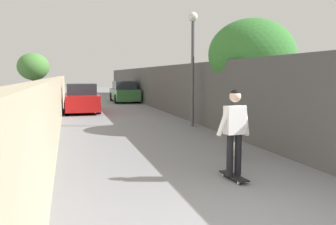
{
  "coord_description": "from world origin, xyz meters",
  "views": [
    {
      "loc": [
        -3.84,
        2.37,
        2.0
      ],
      "look_at": [
        5.11,
        -0.19,
        1.0
      ],
      "focal_mm": 37.49,
      "sensor_mm": 36.0,
      "label": 1
    }
  ],
  "objects_px": {
    "tree_left_near": "(33,67)",
    "person_skateboarder": "(235,126)",
    "car_near": "(81,99)",
    "dog": "(234,146)",
    "car_far": "(124,92)",
    "lamp_post": "(193,49)",
    "skateboard": "(234,176)",
    "tree_right_mid": "(251,55)"
  },
  "relations": [
    {
      "from": "dog",
      "to": "car_far",
      "type": "distance_m",
      "value": 18.24
    },
    {
      "from": "dog",
      "to": "car_near",
      "type": "distance_m",
      "value": 12.2
    },
    {
      "from": "lamp_post",
      "to": "person_skateboarder",
      "type": "bearing_deg",
      "value": 166.57
    },
    {
      "from": "tree_left_near",
      "to": "tree_right_mid",
      "type": "relative_size",
      "value": 0.83
    },
    {
      "from": "person_skateboarder",
      "to": "car_near",
      "type": "relative_size",
      "value": 0.41
    },
    {
      "from": "tree_left_near",
      "to": "skateboard",
      "type": "height_order",
      "value": "tree_left_near"
    },
    {
      "from": "lamp_post",
      "to": "person_skateboarder",
      "type": "distance_m",
      "value": 7.27
    },
    {
      "from": "lamp_post",
      "to": "car_near",
      "type": "bearing_deg",
      "value": 30.71
    },
    {
      "from": "dog",
      "to": "car_far",
      "type": "height_order",
      "value": "car_far"
    },
    {
      "from": "dog",
      "to": "car_far",
      "type": "bearing_deg",
      "value": -0.57
    },
    {
      "from": "tree_right_mid",
      "to": "car_far",
      "type": "height_order",
      "value": "tree_right_mid"
    },
    {
      "from": "tree_left_near",
      "to": "person_skateboarder",
      "type": "xyz_separation_m",
      "value": [
        -16.89,
        -4.98,
        -1.42
      ]
    },
    {
      "from": "skateboard",
      "to": "dog",
      "type": "bearing_deg",
      "value": -26.82
    },
    {
      "from": "person_skateboarder",
      "to": "tree_left_near",
      "type": "bearing_deg",
      "value": 16.42
    },
    {
      "from": "car_far",
      "to": "tree_right_mid",
      "type": "bearing_deg",
      "value": -170.97
    },
    {
      "from": "skateboard",
      "to": "person_skateboarder",
      "type": "xyz_separation_m",
      "value": [
        -0.0,
        0.0,
        0.98
      ]
    },
    {
      "from": "tree_right_mid",
      "to": "person_skateboarder",
      "type": "height_order",
      "value": "tree_right_mid"
    },
    {
      "from": "lamp_post",
      "to": "skateboard",
      "type": "xyz_separation_m",
      "value": [
        -6.82,
        1.63,
        -2.92
      ]
    },
    {
      "from": "lamp_post",
      "to": "person_skateboarder",
      "type": "relative_size",
      "value": 2.65
    },
    {
      "from": "lamp_post",
      "to": "skateboard",
      "type": "height_order",
      "value": "lamp_post"
    },
    {
      "from": "car_near",
      "to": "tree_right_mid",
      "type": "bearing_deg",
      "value": -144.99
    },
    {
      "from": "tree_right_mid",
      "to": "lamp_post",
      "type": "distance_m",
      "value": 2.24
    },
    {
      "from": "skateboard",
      "to": "dog",
      "type": "xyz_separation_m",
      "value": [
        1.67,
        -0.85,
        0.21
      ]
    },
    {
      "from": "car_near",
      "to": "lamp_post",
      "type": "bearing_deg",
      "value": -149.29
    },
    {
      "from": "person_skateboarder",
      "to": "lamp_post",
      "type": "bearing_deg",
      "value": -13.43
    },
    {
      "from": "dog",
      "to": "car_near",
      "type": "height_order",
      "value": "car_near"
    },
    {
      "from": "tree_left_near",
      "to": "car_near",
      "type": "bearing_deg",
      "value": -142.23
    },
    {
      "from": "tree_right_mid",
      "to": "car_far",
      "type": "distance_m",
      "value": 14.84
    },
    {
      "from": "tree_left_near",
      "to": "dog",
      "type": "relative_size",
      "value": 1.68
    },
    {
      "from": "tree_right_mid",
      "to": "car_near",
      "type": "distance_m",
      "value": 10.05
    },
    {
      "from": "skateboard",
      "to": "person_skateboarder",
      "type": "distance_m",
      "value": 0.98
    },
    {
      "from": "tree_right_mid",
      "to": "car_near",
      "type": "relative_size",
      "value": 0.98
    },
    {
      "from": "lamp_post",
      "to": "dog",
      "type": "height_order",
      "value": "lamp_post"
    },
    {
      "from": "person_skateboarder",
      "to": "dog",
      "type": "bearing_deg",
      "value": -26.82
    },
    {
      "from": "lamp_post",
      "to": "skateboard",
      "type": "bearing_deg",
      "value": 166.57
    },
    {
      "from": "car_near",
      "to": "person_skateboarder",
      "type": "bearing_deg",
      "value": -170.24
    },
    {
      "from": "tree_left_near",
      "to": "person_skateboarder",
      "type": "distance_m",
      "value": 17.66
    },
    {
      "from": "tree_left_near",
      "to": "car_far",
      "type": "height_order",
      "value": "tree_left_near"
    },
    {
      "from": "tree_left_near",
      "to": "car_far",
      "type": "bearing_deg",
      "value": -63.27
    },
    {
      "from": "dog",
      "to": "lamp_post",
      "type": "bearing_deg",
      "value": -8.63
    },
    {
      "from": "tree_right_mid",
      "to": "skateboard",
      "type": "distance_m",
      "value": 6.87
    },
    {
      "from": "skateboard",
      "to": "tree_right_mid",
      "type": "bearing_deg",
      "value": -31.74
    }
  ]
}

